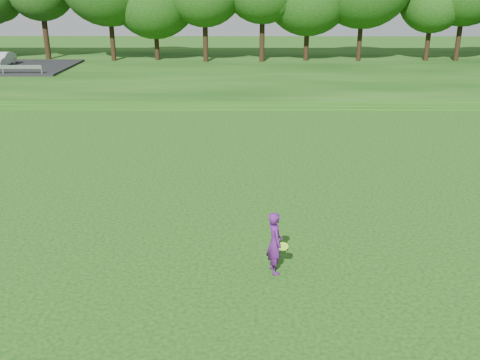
{
  "coord_description": "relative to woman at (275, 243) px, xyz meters",
  "views": [
    {
      "loc": [
        3.41,
        -14.72,
        7.73
      ],
      "look_at": [
        3.28,
        2.65,
        1.3
      ],
      "focal_mm": 40.0,
      "sensor_mm": 36.0,
      "label": 1
    }
  ],
  "objects": [
    {
      "name": "ground",
      "position": [
        -4.28,
        1.35,
        -0.92
      ],
      "size": [
        140.0,
        140.0,
        0.0
      ],
      "primitive_type": "plane",
      "color": "#103C0B",
      "rests_on": "ground"
    },
    {
      "name": "walking_path",
      "position": [
        -4.28,
        21.35,
        -0.9
      ],
      "size": [
        130.0,
        1.6,
        0.04
      ],
      "primitive_type": "cube",
      "color": "gray",
      "rests_on": "ground"
    },
    {
      "name": "woman",
      "position": [
        0.0,
        0.0,
        0.0
      ],
      "size": [
        0.66,
        0.75,
        1.83
      ],
      "color": "#511768",
      "rests_on": "ground"
    },
    {
      "name": "berm",
      "position": [
        -4.28,
        35.35,
        -0.62
      ],
      "size": [
        130.0,
        30.0,
        0.6
      ],
      "primitive_type": "cube",
      "color": "#103C0B",
      "rests_on": "ground"
    }
  ]
}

